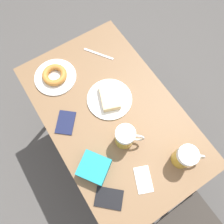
{
  "coord_description": "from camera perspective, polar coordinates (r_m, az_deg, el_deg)",
  "views": [
    {
      "loc": [
        0.22,
        0.34,
        1.84
      ],
      "look_at": [
        0.0,
        0.0,
        0.79
      ],
      "focal_mm": 35.0,
      "sensor_mm": 36.0,
      "label": 1
    }
  ],
  "objects": [
    {
      "name": "passport_near_edge",
      "position": [
        1.15,
        -12.02,
        -2.69
      ],
      "size": [
        0.15,
        0.15,
        0.01
      ],
      "rotation": [
        0.0,
        0.0,
        2.44
      ],
      "color": "#141938",
      "rests_on": "table"
    },
    {
      "name": "blue_pouch",
      "position": [
        1.05,
        -4.71,
        -14.32
      ],
      "size": [
        0.18,
        0.18,
        0.07
      ],
      "rotation": [
        0.0,
        0.0,
        5.32
      ],
      "color": "teal",
      "rests_on": "table"
    },
    {
      "name": "plate_with_cake",
      "position": [
        1.16,
        -0.66,
        3.63
      ],
      "size": [
        0.24,
        0.24,
        0.05
      ],
      "color": "white",
      "rests_on": "table"
    },
    {
      "name": "table",
      "position": [
        1.22,
        -0.0,
        -1.58
      ],
      "size": [
        0.66,
        1.07,
        0.77
      ],
      "color": "brown",
      "rests_on": "ground_plane"
    },
    {
      "name": "beer_mug_center",
      "position": [
        1.08,
        18.55,
        -11.06
      ],
      "size": [
        0.13,
        0.1,
        0.13
      ],
      "color": "gold",
      "rests_on": "table"
    },
    {
      "name": "napkin_folded",
      "position": [
        1.08,
        8.2,
        -17.07
      ],
      "size": [
        0.11,
        0.14,
        0.0
      ],
      "rotation": [
        0.0,
        0.0,
        4.32
      ],
      "color": "white",
      "rests_on": "table"
    },
    {
      "name": "passport_far_edge",
      "position": [
        1.07,
        -0.8,
        -21.58
      ],
      "size": [
        0.15,
        0.15,
        0.01
      ],
      "rotation": [
        0.0,
        0.0,
        3.98
      ],
      "color": "black",
      "rests_on": "table"
    },
    {
      "name": "beer_mug_left",
      "position": [
        1.04,
        3.53,
        -6.5
      ],
      "size": [
        0.12,
        0.11,
        0.13
      ],
      "color": "gold",
      "rests_on": "table"
    },
    {
      "name": "fork",
      "position": [
        1.33,
        -3.51,
        14.9
      ],
      "size": [
        0.12,
        0.16,
        0.0
      ],
      "rotation": [
        0.0,
        0.0,
        3.74
      ],
      "color": "silver",
      "rests_on": "table"
    },
    {
      "name": "ground_plane",
      "position": [
        1.89,
        -0.0,
        -8.61
      ],
      "size": [
        8.0,
        8.0,
        0.0
      ],
      "primitive_type": "plane",
      "color": "#474442"
    },
    {
      "name": "plate_with_donut",
      "position": [
        1.27,
        -14.68,
        9.1
      ],
      "size": [
        0.23,
        0.23,
        0.04
      ],
      "color": "white",
      "rests_on": "table"
    }
  ]
}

